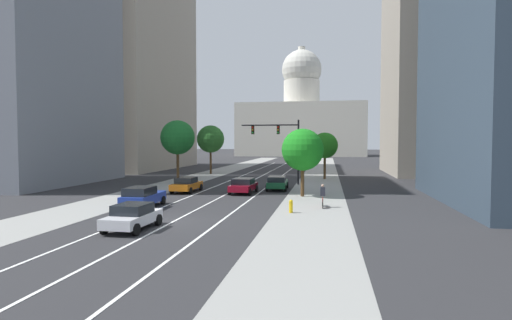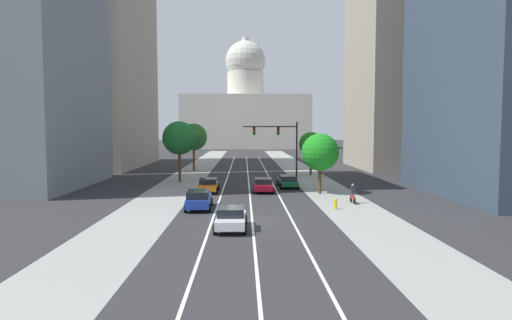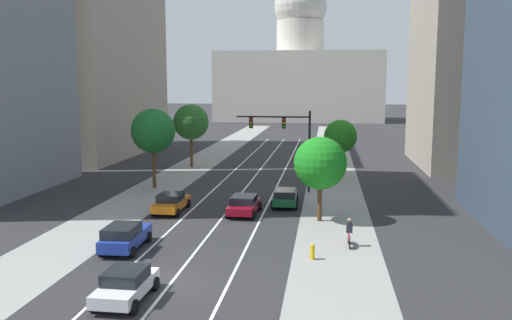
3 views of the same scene
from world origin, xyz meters
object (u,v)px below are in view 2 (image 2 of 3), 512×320
at_px(car_crimson, 263,185).
at_px(fire_hydrant, 335,204).
at_px(car_green, 287,181).
at_px(street_tree_near_left, 179,138).
at_px(street_tree_far_right, 320,152).
at_px(street_tree_mid_right, 311,144).
at_px(traffic_signal_mast, 281,140).
at_px(street_tree_mid_left, 194,137).
at_px(cyclist, 353,194).
at_px(car_orange, 208,185).
at_px(car_white, 231,218).
at_px(car_blue, 199,199).
at_px(capitol_building, 246,113).

height_order(car_crimson, fire_hydrant, car_crimson).
height_order(car_green, street_tree_near_left, street_tree_near_left).
height_order(street_tree_near_left, street_tree_far_right, street_tree_near_left).
bearing_deg(street_tree_near_left, street_tree_mid_right, 23.16).
distance_m(traffic_signal_mast, street_tree_far_right, 10.64).
relative_size(street_tree_mid_left, street_tree_far_right, 1.22).
height_order(cyclist, street_tree_mid_right, street_tree_mid_right).
relative_size(fire_hydrant, cyclist, 0.53).
xyz_separation_m(car_orange, cyclist, (13.09, -7.17, 0.11)).
relative_size(car_white, fire_hydrant, 4.46).
relative_size(car_blue, street_tree_far_right, 0.76).
bearing_deg(street_tree_mid_left, street_tree_near_left, -90.91).
distance_m(car_orange, street_tree_mid_right, 21.22).
xyz_separation_m(capitol_building, street_tree_near_left, (-8.46, -98.37, -6.92)).
bearing_deg(capitol_building, car_orange, -92.25).
bearing_deg(street_tree_near_left, car_green, -24.52).
relative_size(car_blue, car_green, 1.03).
xyz_separation_m(car_white, fire_hydrant, (8.17, 6.79, -0.28)).
bearing_deg(cyclist, car_blue, 98.73).
xyz_separation_m(car_blue, traffic_signal_mast, (8.19, 18.42, 4.33)).
xyz_separation_m(capitol_building, street_tree_far_right, (7.02, -108.62, -8.14)).
bearing_deg(traffic_signal_mast, car_green, -87.50).
relative_size(car_white, car_crimson, 0.92).
bearing_deg(car_green, cyclist, -157.89).
relative_size(street_tree_near_left, street_tree_far_right, 1.23).
xyz_separation_m(car_orange, fire_hydrant, (10.98, -9.93, -0.28)).
distance_m(car_white, car_green, 20.65).
bearing_deg(street_tree_far_right, fire_hydrant, -91.69).
xyz_separation_m(car_white, car_crimson, (2.81, 16.67, 0.01)).
xyz_separation_m(car_white, street_tree_mid_left, (-6.85, 38.90, 4.51)).
xyz_separation_m(traffic_signal_mast, street_tree_far_right, (3.04, -10.15, -1.02)).
xyz_separation_m(car_blue, street_tree_near_left, (-4.25, 18.51, 4.53)).
distance_m(capitol_building, car_blue, 117.52).
bearing_deg(car_orange, fire_hydrant, -132.06).
bearing_deg(street_tree_far_right, street_tree_near_left, 146.51).
relative_size(traffic_signal_mast, street_tree_far_right, 1.22).
distance_m(car_green, street_tree_mid_left, 23.20).
relative_size(cyclist, street_tree_far_right, 0.29).
relative_size(cyclist, street_tree_mid_left, 0.23).
relative_size(car_green, fire_hydrant, 4.88).
height_order(car_white, street_tree_mid_left, street_tree_mid_left).
height_order(capitol_building, car_white, capitol_building).
xyz_separation_m(capitol_building, street_tree_mid_left, (-8.25, -85.13, -7.02)).
bearing_deg(traffic_signal_mast, car_white, -101.89).
bearing_deg(cyclist, car_white, 131.20).
bearing_deg(street_tree_mid_left, street_tree_far_right, -56.97).
xyz_separation_m(car_crimson, traffic_signal_mast, (2.57, 8.89, 4.41)).
relative_size(car_white, car_blue, 0.89).
bearing_deg(traffic_signal_mast, car_crimson, -106.13).
bearing_deg(street_tree_mid_left, car_blue, -82.75).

